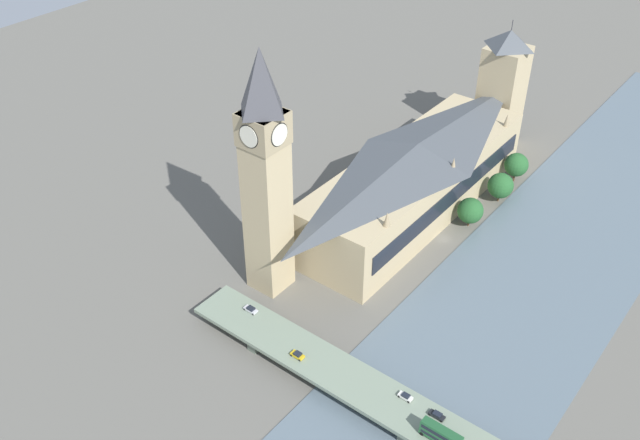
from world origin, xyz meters
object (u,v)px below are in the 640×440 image
object	(u,v)px
road_bridge	(415,419)
victoria_tower	(502,89)
clock_tower	(265,171)
car_northbound_tail	(251,309)
parliament_hall	(415,178)
car_southbound_lead	(405,396)
car_southbound_mid	(437,415)
car_northbound_lead	(298,355)
double_decker_bus_lead	(441,435)

from	to	relation	value
road_bridge	victoria_tower	bearing A→B (deg)	-70.42
clock_tower	victoria_tower	bearing A→B (deg)	-96.28
car_northbound_tail	clock_tower	bearing A→B (deg)	-66.73
parliament_hall	car_northbound_tail	world-z (taller)	parliament_hall
car_southbound_lead	car_southbound_mid	bearing A→B (deg)	179.17
victoria_tower	car_southbound_mid	bearing A→B (deg)	111.45
car_northbound_lead	car_southbound_mid	xyz separation A→B (m)	(-40.27, -5.84, -0.05)
car_southbound_lead	road_bridge	bearing A→B (deg)	147.04
parliament_hall	car_northbound_tail	xyz separation A→B (m)	(6.47, 79.31, -8.27)
victoria_tower	car_northbound_lead	xyz separation A→B (m)	(-15.98, 149.02, -18.73)
parliament_hall	clock_tower	size ratio (longest dim) A/B	1.33
victoria_tower	double_decker_bus_lead	bearing A→B (deg)	112.15
clock_tower	victoria_tower	world-z (taller)	clock_tower
car_northbound_lead	double_decker_bus_lead	bearing A→B (deg)	179.88
car_northbound_lead	car_southbound_lead	bearing A→B (deg)	-169.06
parliament_hall	road_bridge	distance (m)	97.84
clock_tower	parliament_hall	bearing A→B (deg)	-102.67
car_northbound_lead	car_northbound_tail	distance (m)	23.07
clock_tower	road_bridge	xyz separation A→B (m)	(-65.96, 20.29, -38.00)
clock_tower	car_northbound_tail	distance (m)	40.99
car_northbound_tail	car_southbound_mid	size ratio (longest dim) A/B	1.02
road_bridge	car_northbound_lead	size ratio (longest dim) A/B	37.38
car_northbound_tail	car_southbound_lead	distance (m)	53.30
clock_tower	car_northbound_tail	size ratio (longest dim) A/B	18.29
car_northbound_lead	car_southbound_mid	bearing A→B (deg)	-171.75
double_decker_bus_lead	car_southbound_mid	bearing A→B (deg)	-53.14
clock_tower	double_decker_bus_lead	distance (m)	85.29
road_bridge	car_northbound_tail	distance (m)	58.60
victoria_tower	car_northbound_lead	world-z (taller)	victoria_tower
parliament_hall	clock_tower	bearing A→B (deg)	77.33
car_southbound_lead	double_decker_bus_lead	bearing A→B (deg)	156.30
victoria_tower	road_bridge	distance (m)	156.74
clock_tower	car_northbound_lead	xyz separation A→B (m)	(-29.85, 22.89, -36.32)
road_bridge	car_northbound_tail	bearing A→B (deg)	-2.89
car_northbound_lead	parliament_hall	bearing A→B (deg)	-79.37
clock_tower	car_southbound_lead	xyz separation A→B (m)	(-60.75, 16.92, -36.37)
clock_tower	road_bridge	distance (m)	78.78
victoria_tower	car_northbound_tail	xyz separation A→B (m)	(6.42, 143.47, -18.79)
parliament_hall	double_decker_bus_lead	bearing A→B (deg)	125.52
double_decker_bus_lead	car_northbound_lead	distance (m)	44.75
double_decker_bus_lead	car_southbound_lead	bearing A→B (deg)	-23.70
car_southbound_lead	car_northbound_lead	bearing A→B (deg)	10.94
victoria_tower	double_decker_bus_lead	world-z (taller)	victoria_tower
car_northbound_lead	car_southbound_lead	world-z (taller)	car_northbound_lead
parliament_hall	double_decker_bus_lead	distance (m)	104.57
parliament_hall	car_northbound_tail	bearing A→B (deg)	85.33
parliament_hall	car_southbound_lead	distance (m)	92.11
clock_tower	double_decker_bus_lead	xyz separation A→B (m)	(-74.57, 22.98, -34.45)
double_decker_bus_lead	car_northbound_lead	world-z (taller)	double_decker_bus_lead
double_decker_bus_lead	car_northbound_tail	world-z (taller)	double_decker_bus_lead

